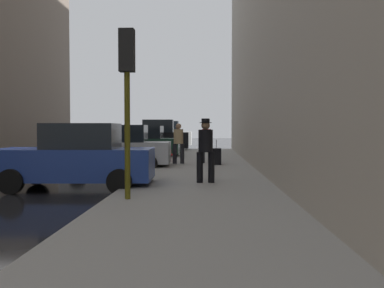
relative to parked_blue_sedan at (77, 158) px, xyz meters
The scene contains 12 objects.
sidewalk 3.44m from the parked_blue_sedan, ahead, with size 4.00×40.00×0.15m, color gray.
parked_blue_sedan is the anchor object (origin of this frame).
parked_silver_sedan 5.55m from the parked_blue_sedan, 90.00° to the left, with size 4.26×2.17×1.79m.
parked_dark_green_sedan 11.71m from the parked_blue_sedan, 90.00° to the left, with size 4.24×2.13×1.79m.
parked_black_suv 18.27m from the parked_blue_sedan, 90.00° to the left, with size 4.66×2.18×2.25m.
parked_white_van 23.84m from the parked_blue_sedan, 90.00° to the left, with size 4.60×2.06×2.25m.
fire_hydrant 8.14m from the parked_blue_sedan, 77.18° to the left, with size 0.42×0.22×0.70m.
traffic_light 3.62m from the parked_blue_sedan, 52.93° to the right, with size 0.32×0.32×3.60m.
pedestrian_in_red_jacket 7.85m from the parked_blue_sedan, 63.30° to the left, with size 0.52×0.46×1.71m.
pedestrian_in_tan_coat 7.08m from the parked_blue_sedan, 70.75° to the left, with size 0.53×0.47×1.71m.
pedestrian_with_fedora 3.54m from the parked_blue_sedan, ahead, with size 0.51×0.42×1.78m.
rolling_suitcase 7.43m from the parked_blue_sedan, 57.99° to the left, with size 0.40×0.59×1.04m.
Camera 1 is at (6.19, -11.54, 1.66)m, focal length 40.00 mm.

